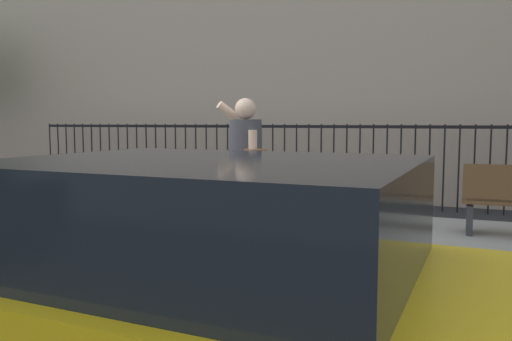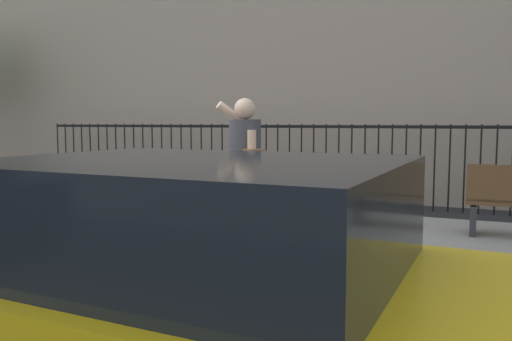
% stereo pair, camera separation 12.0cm
% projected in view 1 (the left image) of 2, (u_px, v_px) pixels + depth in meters
% --- Properties ---
extents(ground_plane, '(60.00, 60.00, 0.00)m').
position_uv_depth(ground_plane, '(85.00, 286.00, 5.14)').
color(ground_plane, '#28282B').
extents(sidewalk, '(28.00, 4.40, 0.15)m').
position_uv_depth(sidewalk, '(191.00, 234.00, 7.17)').
color(sidewalk, '#9E9B93').
rests_on(sidewalk, ground).
extents(iron_fence, '(12.03, 0.04, 1.60)m').
position_uv_depth(iron_fence, '(279.00, 152.00, 10.51)').
color(iron_fence, black).
rests_on(iron_fence, ground).
extents(taxi_yellow, '(4.28, 2.01, 1.45)m').
position_uv_depth(taxi_yellow, '(236.00, 309.00, 2.57)').
color(taxi_yellow, yellow).
rests_on(taxi_yellow, ground).
extents(pedestrian_on_phone, '(0.69, 0.69, 1.74)m').
position_uv_depth(pedestrian_on_phone, '(246.00, 167.00, 5.43)').
color(pedestrian_on_phone, beige).
rests_on(pedestrian_on_phone, sidewalk).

